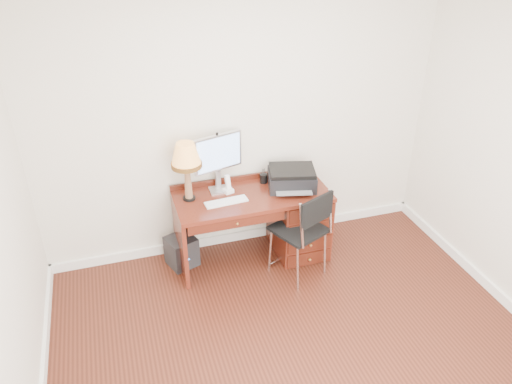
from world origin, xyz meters
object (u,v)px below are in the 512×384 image
object	(u,v)px
phone	(228,187)
equipment_box	(182,251)
desk	(282,218)
monitor	(219,156)
chair	(302,227)
printer	(292,178)
leg_lamp	(186,159)

from	to	relation	value
phone	equipment_box	xyz separation A→B (m)	(-0.50, -0.00, -0.65)
desk	monitor	distance (m)	0.94
phone	chair	world-z (taller)	chair
printer	chair	world-z (taller)	printer
phone	chair	size ratio (longest dim) A/B	0.20
leg_lamp	equipment_box	world-z (taller)	leg_lamp
leg_lamp	phone	xyz separation A→B (m)	(0.39, 0.01, -0.37)
equipment_box	printer	bearing A→B (deg)	-23.87
phone	chair	xyz separation A→B (m)	(0.57, -0.53, -0.23)
desk	printer	bearing A→B (deg)	10.01
printer	equipment_box	bearing A→B (deg)	-169.58
monitor	chair	bearing A→B (deg)	-61.27
printer	leg_lamp	distance (m)	1.07
phone	equipment_box	bearing A→B (deg)	162.86
monitor	phone	distance (m)	0.33
printer	phone	distance (m)	0.64
equipment_box	desk	bearing A→B (deg)	-25.13
monitor	leg_lamp	distance (m)	0.35
phone	chair	distance (m)	0.81
monitor	equipment_box	bearing A→B (deg)	175.34
desk	equipment_box	bearing A→B (deg)	174.70
printer	desk	bearing A→B (deg)	-155.54
desk	phone	world-z (taller)	phone
desk	printer	distance (m)	0.45
leg_lamp	phone	size ratio (longest dim) A/B	3.13
phone	chair	bearing A→B (deg)	-60.69
monitor	equipment_box	xyz separation A→B (m)	(-0.44, -0.09, -0.96)
printer	phone	size ratio (longest dim) A/B	2.85
leg_lamp	desk	bearing A→B (deg)	-5.30
printer	phone	xyz separation A→B (m)	(-0.63, 0.08, -0.04)
chair	leg_lamp	bearing A→B (deg)	127.73
chair	desk	bearing A→B (deg)	70.36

